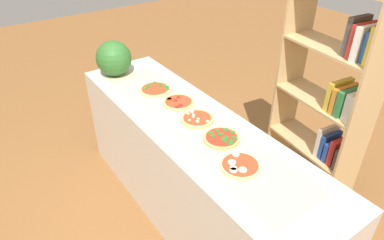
% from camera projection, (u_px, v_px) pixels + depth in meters
% --- Properties ---
extents(ground_plane, '(12.00, 12.00, 0.00)m').
position_uv_depth(ground_plane, '(192.00, 213.00, 2.77)').
color(ground_plane, brown).
extents(counter, '(2.32, 0.63, 0.88)m').
position_uv_depth(counter, '(192.00, 172.00, 2.53)').
color(counter, beige).
rests_on(counter, ground_plane).
extents(parchment_paper, '(1.90, 0.41, 0.00)m').
position_uv_depth(parchment_paper, '(192.00, 122.00, 2.29)').
color(parchment_paper, beige).
rests_on(parchment_paper, counter).
extents(pizza_spinach_0, '(0.24, 0.24, 0.03)m').
position_uv_depth(pizza_spinach_0, '(155.00, 90.00, 2.65)').
color(pizza_spinach_0, '#E5C17F').
rests_on(pizza_spinach_0, parchment_paper).
extents(pizza_pepperoni_1, '(0.23, 0.23, 0.02)m').
position_uv_depth(pizza_pepperoni_1, '(178.00, 102.00, 2.49)').
color(pizza_pepperoni_1, '#DBB26B').
rests_on(pizza_pepperoni_1, parchment_paper).
extents(pizza_mushroom_2, '(0.22, 0.22, 0.03)m').
position_uv_depth(pizza_mushroom_2, '(197.00, 119.00, 2.30)').
color(pizza_mushroom_2, '#DBB26B').
rests_on(pizza_mushroom_2, parchment_paper).
extents(pizza_spinach_3, '(0.23, 0.23, 0.03)m').
position_uv_depth(pizza_spinach_3, '(222.00, 138.00, 2.12)').
color(pizza_spinach_3, tan).
rests_on(pizza_spinach_3, parchment_paper).
extents(pizza_mozzarella_4, '(0.23, 0.23, 0.03)m').
position_uv_depth(pizza_mozzarella_4, '(240.00, 166.00, 1.90)').
color(pizza_mozzarella_4, '#E5C17F').
rests_on(pizza_mozzarella_4, parchment_paper).
extents(watermelon, '(0.29, 0.29, 0.29)m').
position_uv_depth(watermelon, '(114.00, 58.00, 2.82)').
color(watermelon, '#2D6628').
rests_on(watermelon, counter).
extents(bookshelf, '(0.78, 0.38, 1.69)m').
position_uv_depth(bookshelf, '(331.00, 113.00, 2.56)').
color(bookshelf, tan).
rests_on(bookshelf, ground_plane).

